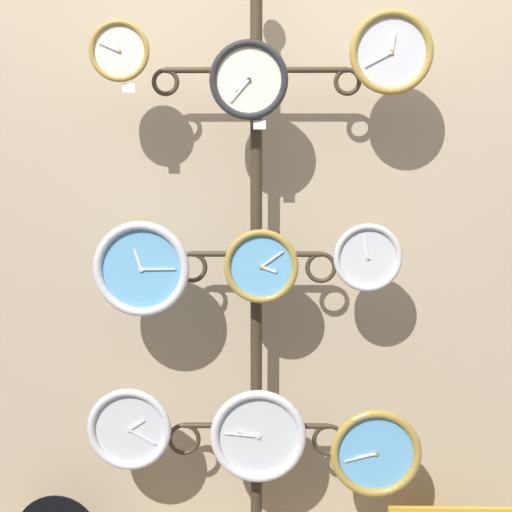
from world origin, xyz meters
TOP-DOWN VIEW (x-y plane):
  - shop_wall at (0.00, 0.57)m, footprint 4.40×0.04m
  - display_stand at (0.00, 0.41)m, footprint 0.69×0.41m
  - clock_top_left at (-0.43, 0.30)m, footprint 0.19×0.04m
  - clock_top_center at (-0.02, 0.32)m, footprint 0.25×0.04m
  - clock_top_right at (0.43, 0.33)m, footprint 0.27×0.04m
  - clock_middle_left at (-0.38, 0.31)m, footprint 0.32×0.04m
  - clock_middle_center at (0.02, 0.31)m, footprint 0.25×0.04m
  - clock_middle_right at (0.37, 0.32)m, footprint 0.23×0.04m
  - clock_bottom_left at (-0.43, 0.33)m, footprint 0.29×0.04m
  - clock_bottom_center at (0.01, 0.33)m, footprint 0.33×0.04m
  - clock_bottom_right at (0.40, 0.30)m, footprint 0.31×0.04m
  - price_tag_upper at (-0.40, 0.30)m, footprint 0.04×0.00m
  - price_tag_mid at (0.01, 0.31)m, footprint 0.04×0.00m

SIDE VIEW (x-z plane):
  - clock_bottom_right at x=0.40m, z-range 0.39..0.70m
  - clock_bottom_center at x=0.01m, z-range 0.42..0.75m
  - clock_bottom_left at x=-0.43m, z-range 0.46..0.75m
  - display_stand at x=0.00m, z-range -0.36..1.77m
  - clock_middle_left at x=-0.38m, z-range 1.01..1.32m
  - clock_middle_center at x=0.02m, z-range 1.05..1.30m
  - clock_middle_right at x=0.37m, z-range 1.09..1.31m
  - shop_wall at x=0.00m, z-range 0.00..2.80m
  - price_tag_mid at x=0.01m, z-range 1.61..1.64m
  - price_tag_upper at x=-0.40m, z-range 1.73..1.76m
  - clock_top_center at x=-0.02m, z-range 1.64..1.89m
  - clock_top_right at x=0.43m, z-range 1.72..1.99m
  - clock_top_left at x=-0.43m, z-range 1.76..1.95m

